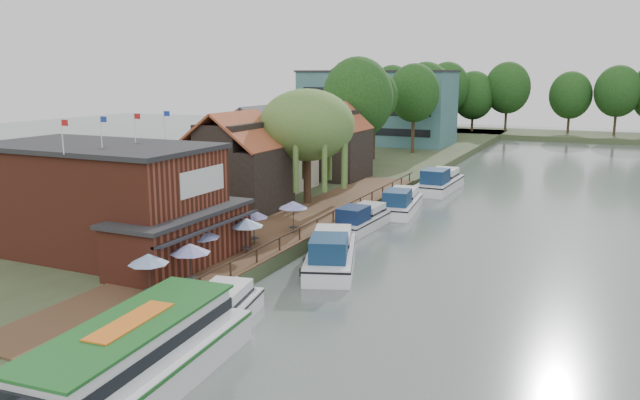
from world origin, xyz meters
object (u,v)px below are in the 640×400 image
at_px(pub, 123,201).
at_px(swan, 98,378).
at_px(umbrella_1, 191,264).
at_px(tour_boat, 121,365).
at_px(cottage_a, 235,162).
at_px(umbrella_3, 246,236).
at_px(cottage_b, 263,148).
at_px(cruiser_0, 213,310).
at_px(umbrella_2, 200,248).
at_px(hotel_block, 377,107).
at_px(willow, 307,147).
at_px(cruiser_2, 362,216).
at_px(cruiser_3, 401,199).
at_px(umbrella_0, 149,275).
at_px(cruiser_1, 331,248).
at_px(cottage_c, 333,141).
at_px(cruiser_4, 440,179).
at_px(umbrella_4, 254,227).

relative_size(pub, swan, 45.45).
height_order(umbrella_1, tour_boat, umbrella_1).
height_order(cottage_a, umbrella_3, cottage_a).
relative_size(cottage_b, cruiser_0, 1.03).
distance_m(pub, tour_boat, 17.89).
bearing_deg(umbrella_2, cruiser_0, -50.12).
bearing_deg(hotel_block, willow, -77.29).
distance_m(cruiser_2, tour_boat, 30.26).
height_order(cruiser_0, cruiser_2, cruiser_0).
height_order(cruiser_3, swan, cruiser_3).
bearing_deg(umbrella_0, cruiser_1, 66.59).
bearing_deg(umbrella_2, cottage_a, 114.85).
bearing_deg(cruiser_2, willow, 157.89).
bearing_deg(willow, cruiser_2, -25.13).
xyz_separation_m(umbrella_2, cruiser_0, (4.81, -5.75, -1.17)).
height_order(umbrella_3, cruiser_3, umbrella_3).
relative_size(pub, umbrella_0, 8.42).
relative_size(cottage_a, umbrella_2, 3.50).
bearing_deg(cruiser_0, hotel_block, 92.79).
bearing_deg(cruiser_1, willow, 101.75).
bearing_deg(umbrella_0, cottage_c, 99.58).
relative_size(willow, cruiser_0, 1.12).
bearing_deg(cottage_c, umbrella_1, -78.60).
bearing_deg(swan, tour_boat, -21.36).
xyz_separation_m(cottage_c, umbrella_0, (6.70, -39.69, -2.96)).
xyz_separation_m(cruiser_0, cruiser_4, (0.89, 42.52, 0.21)).
distance_m(cruiser_1, tour_boat, 19.57).
height_order(umbrella_2, cruiser_2, umbrella_2).
distance_m(umbrella_1, swan, 9.75).
bearing_deg(cruiser_2, cottage_c, 123.43).
xyz_separation_m(cottage_b, umbrella_3, (11.07, -21.53, -2.96)).
xyz_separation_m(cottage_b, umbrella_2, (10.02, -25.15, -2.96)).
bearing_deg(swan, willow, 100.48).
relative_size(cruiser_0, cruiser_1, 0.89).
distance_m(cruiser_2, cruiser_3, 7.58).
bearing_deg(umbrella_0, umbrella_1, 72.76).
height_order(cottage_a, tour_boat, cottage_a).
xyz_separation_m(umbrella_3, cruiser_3, (3.97, 20.98, -1.09)).
xyz_separation_m(cottage_b, cruiser_0, (14.82, -30.91, -4.13)).
distance_m(willow, cruiser_2, 8.83).
height_order(cottage_c, cruiser_2, cottage_c).
bearing_deg(umbrella_1, cottage_b, 112.21).
relative_size(umbrella_1, swan, 5.40).
distance_m(umbrella_3, cruiser_4, 33.48).
height_order(umbrella_2, umbrella_4, same).
relative_size(cottage_b, swan, 21.82).
relative_size(umbrella_0, umbrella_1, 1.00).
xyz_separation_m(cruiser_4, tour_boat, (-0.11, -49.89, 0.27)).
bearing_deg(umbrella_2, cottage_c, 99.99).
distance_m(hotel_block, umbrella_0, 78.24).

